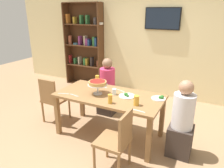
% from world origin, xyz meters
% --- Properties ---
extents(ground_plane, '(12.00, 12.00, 0.00)m').
position_xyz_m(ground_plane, '(0.00, 0.00, 0.00)').
color(ground_plane, '#9E7A56').
extents(rear_partition, '(8.00, 0.12, 2.80)m').
position_xyz_m(rear_partition, '(0.00, 2.20, 1.40)').
color(rear_partition, beige).
rests_on(rear_partition, ground_plane).
extents(dining_table, '(1.71, 0.84, 0.74)m').
position_xyz_m(dining_table, '(0.00, 0.00, 0.65)').
color(dining_table, olive).
rests_on(dining_table, ground_plane).
extents(bookshelf, '(1.16, 0.30, 2.21)m').
position_xyz_m(bookshelf, '(-1.81, 2.02, 1.13)').
color(bookshelf, '#4C2D19').
rests_on(bookshelf, ground_plane).
extents(television, '(0.79, 0.05, 0.48)m').
position_xyz_m(television, '(0.24, 2.11, 1.84)').
color(television, black).
extents(diner_far_left, '(0.34, 0.34, 1.15)m').
position_xyz_m(diner_far_left, '(-0.41, 0.71, 0.49)').
color(diner_far_left, '#382D28').
rests_on(diner_far_left, ground_plane).
extents(diner_head_east, '(0.34, 0.34, 1.15)m').
position_xyz_m(diner_head_east, '(1.15, 0.02, 0.49)').
color(diner_head_east, '#382D28').
rests_on(diner_head_east, ground_plane).
extents(chair_head_west, '(0.40, 0.40, 0.87)m').
position_xyz_m(chair_head_west, '(-1.14, -0.08, 0.49)').
color(chair_head_west, olive).
rests_on(chair_head_west, ground_plane).
extents(chair_near_right, '(0.40, 0.40, 0.87)m').
position_xyz_m(chair_near_right, '(0.49, -0.71, 0.49)').
color(chair_near_right, olive).
rests_on(chair_near_right, ground_plane).
extents(deep_dish_pizza_stand, '(0.32, 0.32, 0.22)m').
position_xyz_m(deep_dish_pizza_stand, '(-0.18, -0.05, 0.91)').
color(deep_dish_pizza_stand, silver).
rests_on(deep_dish_pizza_stand, dining_table).
extents(salad_plate_near_diner, '(0.22, 0.22, 0.07)m').
position_xyz_m(salad_plate_near_diner, '(0.76, 0.19, 0.76)').
color(salad_plate_near_diner, white).
rests_on(salad_plate_near_diner, dining_table).
extents(salad_plate_far_diner, '(0.25, 0.25, 0.07)m').
position_xyz_m(salad_plate_far_diner, '(0.28, 0.06, 0.76)').
color(salad_plate_far_diner, white).
rests_on(salad_plate_far_diner, dining_table).
extents(beer_glass_amber_tall, '(0.08, 0.08, 0.15)m').
position_xyz_m(beer_glass_amber_tall, '(0.53, -0.17, 0.81)').
color(beer_glass_amber_tall, gold).
rests_on(beer_glass_amber_tall, dining_table).
extents(beer_glass_amber_short, '(0.07, 0.07, 0.14)m').
position_xyz_m(beer_glass_amber_short, '(0.16, -0.28, 0.81)').
color(beer_glass_amber_short, gold).
rests_on(beer_glass_amber_short, dining_table).
extents(beer_glass_amber_spare, '(0.07, 0.07, 0.16)m').
position_xyz_m(beer_glass_amber_spare, '(-0.43, 0.36, 0.82)').
color(beer_glass_amber_spare, gold).
rests_on(beer_glass_amber_spare, dining_table).
extents(water_glass_clear_near, '(0.07, 0.07, 0.10)m').
position_xyz_m(water_glass_clear_near, '(0.07, 0.04, 0.79)').
color(water_glass_clear_near, white).
rests_on(water_glass_clear_near, dining_table).
extents(cutlery_fork_near, '(0.18, 0.07, 0.00)m').
position_xyz_m(cutlery_fork_near, '(0.09, 0.24, 0.74)').
color(cutlery_fork_near, silver).
rests_on(cutlery_fork_near, dining_table).
extents(cutlery_knife_near, '(0.17, 0.08, 0.00)m').
position_xyz_m(cutlery_knife_near, '(-0.25, 0.27, 0.74)').
color(cutlery_knife_near, silver).
rests_on(cutlery_knife_near, dining_table).
extents(cutlery_fork_far, '(0.18, 0.04, 0.00)m').
position_xyz_m(cutlery_fork_far, '(0.62, -0.33, 0.74)').
color(cutlery_fork_far, silver).
rests_on(cutlery_fork_far, dining_table).
extents(cutlery_knife_far, '(0.18, 0.05, 0.00)m').
position_xyz_m(cutlery_knife_far, '(-0.49, -0.28, 0.74)').
color(cutlery_knife_far, silver).
rests_on(cutlery_knife_far, dining_table).
extents(cutlery_spare_fork, '(0.17, 0.08, 0.00)m').
position_xyz_m(cutlery_spare_fork, '(-0.68, -0.30, 0.74)').
color(cutlery_spare_fork, silver).
rests_on(cutlery_spare_fork, dining_table).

